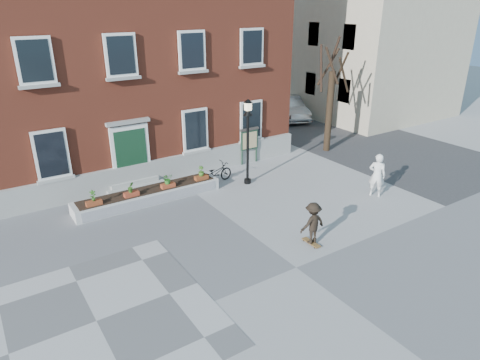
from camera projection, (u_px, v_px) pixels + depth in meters
ground at (296, 268)px, 13.51m from camera, size 100.00×100.00×0.00m
checker_patch at (96, 321)px, 11.23m from camera, size 6.00×6.00×0.01m
bicycle at (216, 173)px, 19.70m from camera, size 1.87×0.86×0.95m
parked_car at (289, 108)px, 30.59m from camera, size 3.21×5.08×1.58m
bystander at (377, 175)px, 18.19m from camera, size 0.77×0.83×1.91m
brick_building at (85, 35)px, 20.85m from camera, size 18.40×10.85×12.60m
planter_assembly at (149, 195)px, 17.92m from camera, size 6.20×1.12×1.15m
bare_tree at (330, 101)px, 23.19m from camera, size 1.83×1.83×6.16m
side_street at (312, 12)px, 35.21m from camera, size 15.20×36.00×14.50m
lamp_post at (248, 130)px, 18.87m from camera, size 0.40×0.40×3.93m
notice_board at (249, 140)px, 21.84m from camera, size 1.10×0.16×1.87m
skateboarder at (313, 223)px, 14.52m from camera, size 0.98×0.78×1.57m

